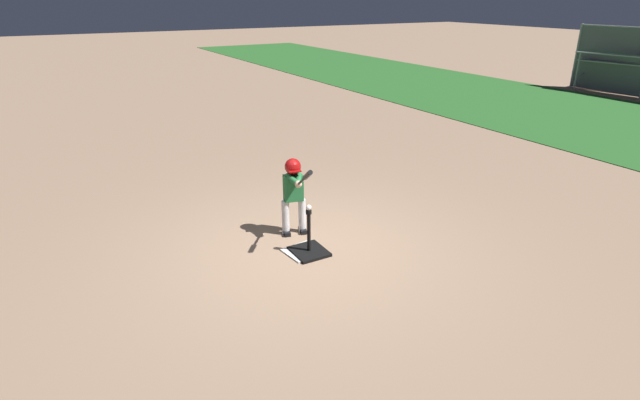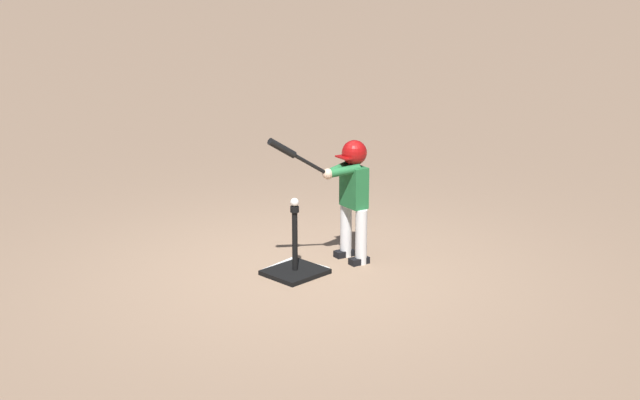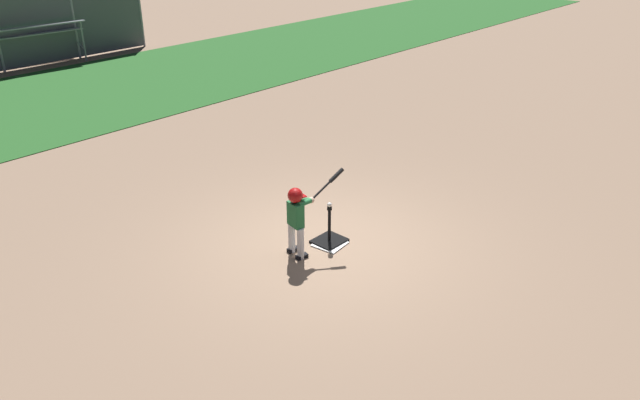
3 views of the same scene
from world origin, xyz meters
The scene contains 6 objects.
ground_plane centered at (0.00, 0.00, 0.00)m, with size 90.00×90.00×0.00m, color #93755B.
home_plate centered at (0.01, -0.08, 0.01)m, with size 0.44×0.44×0.02m, color white.
batting_tee centered at (0.06, -0.02, 0.07)m, with size 0.48×0.43×0.62m.
batter_child centered at (-0.54, 0.07, 0.71)m, with size 0.97×0.40×1.23m.
baseball centered at (0.06, -0.02, 0.65)m, with size 0.07×0.07×0.07m, color white.
bleachers_left_center centered at (-4.42, 15.36, 0.67)m, with size 3.84×2.83×1.36m.
Camera 1 is at (5.19, -2.81, 3.16)m, focal length 28.00 mm.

